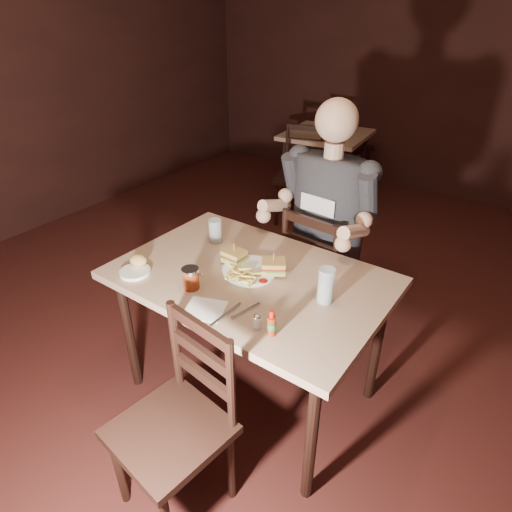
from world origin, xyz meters
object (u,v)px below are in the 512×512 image
Objects in this scene: dinner_plate at (250,271)px; hot_sauce at (272,323)px; main_table at (250,288)px; bg_chair_far at (346,147)px; chair_near at (170,431)px; glass_right at (326,285)px; side_plate at (135,273)px; diner at (326,197)px; bg_table at (326,141)px; glass_left at (215,231)px; chair_far at (323,274)px; syrup_dispenser at (191,278)px; bg_chair_near at (299,177)px.

hot_sauce reaches higher than dinner_plate.
main_table is 1.34× the size of bg_chair_far.
chair_near is 0.86m from glass_right.
hot_sauce is 0.80× the size of side_plate.
diner is 6.28× the size of glass_right.
bg_table is 2.52m from glass_left.
glass_left is (-0.34, 0.16, 0.06)m from dinner_plate.
bg_chair_far is 3.52m from side_plate.
main_table is at bearing -71.38° from bg_table.
dinner_plate is 0.37m from glass_left.
dinner_plate is 0.55m from side_plate.
hot_sauce reaches higher than bg_table.
glass_right is (0.29, 0.70, 0.41)m from chair_near.
syrup_dispenser is (-0.24, -0.91, 0.37)m from chair_far.
chair_near is at bearing -82.20° from main_table.
bg_chair_far is (-0.97, 2.52, 0.04)m from chair_far.
bg_table is 0.58m from bg_chair_far.
side_plate reaches higher than main_table.
dinner_plate is (-0.09, -0.60, -0.20)m from diner.
bg_chair_near is at bearing 107.23° from bg_chair_far.
hot_sauce is at bearing -79.94° from bg_chair_near.
bg_chair_near is at bearing 121.63° from glass_right.
bg_chair_far is 1.07× the size of bg_chair_near.
syrup_dispenser is 0.32m from side_plate.
hot_sauce is at bearing 126.25° from bg_chair_far.
syrup_dispenser reaches higher than main_table.
bg_chair_far is at bearing 105.57° from main_table.
bg_chair_far is 3.70m from hot_sauce.
glass_right is at bearing -56.84° from diner.
bg_chair_near is (0.00, -1.10, -0.03)m from bg_chair_far.
diner is 0.69m from glass_right.
syrup_dispenser reaches higher than dinner_plate.
hot_sauce is at bearing -69.63° from diner.
bg_chair_near is 0.89× the size of diner.
syrup_dispenser is (0.73, -2.87, 0.14)m from bg_table.
chair_far is 6.31× the size of side_plate.
chair_near reaches higher than main_table.
chair_near is at bearing 121.45° from bg_chair_far.
bg_chair_far is at bearing 116.52° from diner.
side_plate is at bearing 114.15° from bg_chair_far.
glass_right is 1.59× the size of syrup_dispenser.
chair_near is (0.98, -3.32, -0.24)m from bg_table.
bg_table is 6.03× the size of side_plate.
syrup_dispenser is at bearing 80.94° from chair_far.
chair_near is 6.84× the size of glass_left.
bg_chair_far is 8.57× the size of hot_sauce.
main_table is at bearing -178.52° from glass_right.
dinner_plate is 0.46m from hot_sauce.
glass_right reaches higher than syrup_dispenser.
chair_near is 3.39× the size of dinner_plate.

